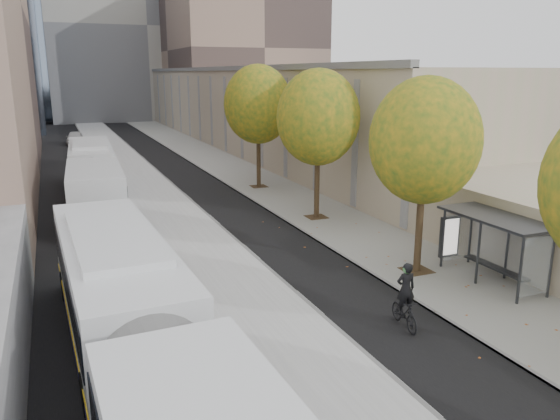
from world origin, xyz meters
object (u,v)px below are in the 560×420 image
bus_shelter (500,227)px  cyclist (405,304)px  distant_car (75,138)px  bus_far (93,175)px  bus_near (144,349)px

bus_shelter → cyclist: size_ratio=2.06×
bus_shelter → cyclist: bearing=-161.2°
cyclist → distant_car: bearing=106.3°
bus_far → cyclist: (7.54, -21.63, -0.89)m
cyclist → distant_car: 52.67m
cyclist → distant_car: size_ratio=0.51×
bus_far → distant_car: size_ratio=4.42×
cyclist → distant_car: cyclist is taller
bus_far → cyclist: bearing=-68.0°
bus_shelter → distant_car: size_ratio=1.05×
bus_shelter → distant_car: bus_shelter is taller
bus_far → distant_car: (0.26, 30.54, -0.96)m
bus_shelter → cyclist: (-5.42, -1.84, -1.40)m
bus_shelter → bus_near: bearing=-166.2°
bus_near → distant_car: bus_near is taller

